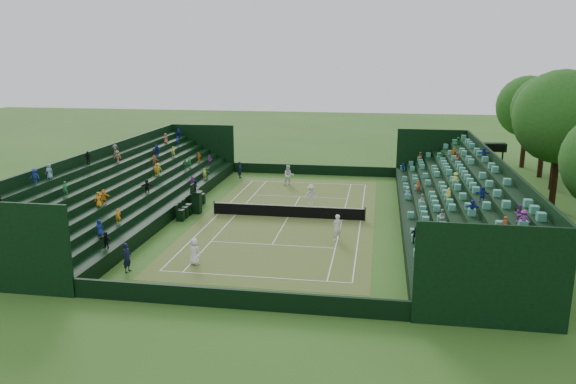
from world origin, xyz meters
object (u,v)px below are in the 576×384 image
object	(u,v)px
player_near_east	(337,228)
player_far_west	(289,175)
umpire_chair	(197,199)
player_near_west	(195,252)
player_far_east	(311,195)
tennis_net	(288,211)

from	to	relation	value
player_near_east	player_far_west	distance (m)	16.32
umpire_chair	player_near_west	xyz separation A→B (m)	(3.39, -10.61, -0.30)
player_near_west	player_far_east	distance (m)	15.27
umpire_chair	player_far_west	world-z (taller)	umpire_chair
player_far_west	umpire_chair	bearing A→B (deg)	-134.16
tennis_net	player_far_west	world-z (taller)	player_far_west
player_far_west	tennis_net	bearing A→B (deg)	-97.10
player_far_east	player_far_west	bearing A→B (deg)	96.00
player_near_east	player_far_west	world-z (taller)	player_far_west
umpire_chair	player_near_east	xyz separation A→B (m)	(11.29, -4.85, -0.20)
player_far_east	tennis_net	bearing A→B (deg)	-126.44
umpire_chair	player_near_east	distance (m)	12.29
player_near_west	player_far_west	size ratio (longest dim) A/B	0.81
tennis_net	umpire_chair	size ratio (longest dim) A/B	4.54
player_near_east	player_far_west	size ratio (longest dim) A/B	0.91
tennis_net	player_near_west	xyz separation A→B (m)	(-3.83, -10.56, 0.28)
player_near_west	player_far_west	xyz separation A→B (m)	(2.17, 21.03, 0.19)
umpire_chair	player_far_west	distance (m)	11.81
player_far_east	player_near_east	bearing A→B (deg)	-89.97
player_near_west	umpire_chair	bearing A→B (deg)	-51.49
tennis_net	player_near_west	distance (m)	11.23
tennis_net	player_near_west	bearing A→B (deg)	-109.93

